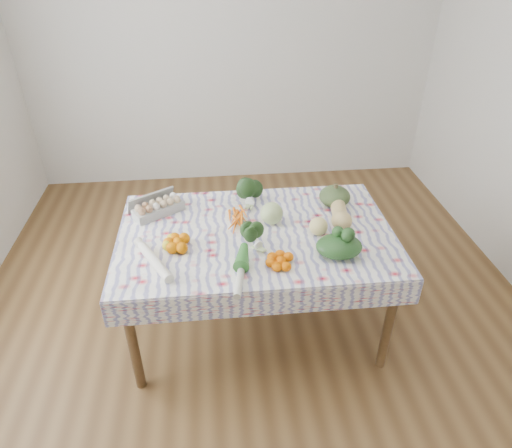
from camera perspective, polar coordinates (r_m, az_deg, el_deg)
The scene contains 17 objects.
ground at distance 3.25m, azimuth -0.00°, elevation -12.19°, with size 4.50×4.50×0.00m, color brown.
wall_back at distance 4.62m, azimuth -3.12°, elevation 21.75°, with size 4.00×0.04×2.80m, color silver.
dining_table at distance 2.81m, azimuth -0.00°, elevation -2.42°, with size 1.60×1.00×0.75m.
tablecloth at distance 2.76m, azimuth -0.00°, elevation -1.11°, with size 1.66×1.06×0.01m, color white.
egg_carton at distance 2.98m, azimuth -12.10°, elevation 1.94°, with size 0.32×0.13×0.09m, color #A3A49F.
carrot_bunch at distance 2.84m, azimuth -2.41°, elevation 0.51°, with size 0.19×0.17×0.03m, color orange.
kale_bunch at distance 3.01m, azimuth -0.60°, elevation 3.79°, with size 0.17×0.15×0.15m, color #1D3A18.
kabocha_squash at distance 3.04m, azimuth 9.81°, elevation 3.43°, with size 0.20×0.20×0.13m, color #40562C.
cabbage at distance 2.81m, azimuth 1.97°, elevation 1.35°, with size 0.14×0.14×0.14m, color #AFC87E.
butternut_squash at distance 2.87m, azimuth 10.50°, elevation 1.31°, with size 0.13×0.27×0.13m, color tan.
orange_cluster at distance 2.64m, azimuth -9.70°, elevation -2.34°, with size 0.21×0.21×0.07m, color orange.
broccoli at distance 2.61m, azimuth -0.21°, elevation -1.92°, with size 0.13×0.13×0.10m, color #24451B.
mandarin_cluster at distance 2.49m, azimuth 3.12°, elevation -4.54°, with size 0.19×0.19×0.06m, color #E46200.
grapefruit at distance 2.74m, azimuth 7.82°, elevation -0.28°, with size 0.11×0.11×0.11m, color #ECD77F.
spinach_bag at distance 2.58m, azimuth 10.34°, elevation -2.76°, with size 0.26×0.21×0.11m, color #1A3817.
daikon at distance 2.54m, azimuth -12.52°, elevation -4.61°, with size 0.05×0.05×0.38m, color white.
leek at distance 2.42m, azimuth -1.90°, elevation -5.98°, with size 0.04×0.04×0.39m, color beige.
Camera 1 is at (-0.24, -2.27, 2.31)m, focal length 32.00 mm.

